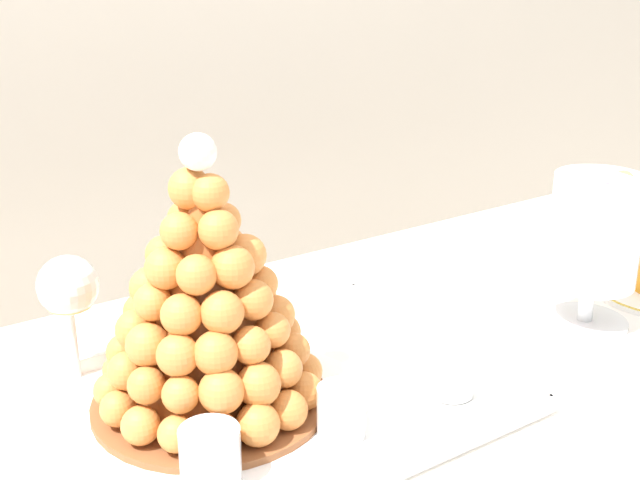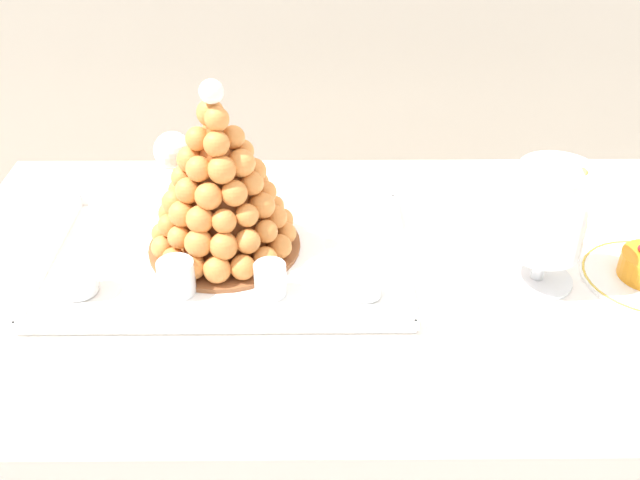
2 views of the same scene
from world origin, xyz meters
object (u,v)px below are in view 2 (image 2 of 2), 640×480
Objects in this scene: dessert_cup_centre at (270,281)px; croquembouche at (220,189)px; dessert_cup_mid_right at (366,282)px; macaron_goblet at (550,213)px; serving_tray at (228,260)px; dessert_cup_left at (78,277)px; dessert_cup_mid_left at (177,278)px; wine_glass at (173,154)px.

croquembouche is at bearing 123.77° from dessert_cup_centre.
dessert_cup_mid_right is 0.24× the size of macaron_goblet.
serving_tray is 1.98× the size of croquembouche.
croquembouche is 0.28m from dessert_cup_mid_right.
serving_tray is 11.58× the size of dessert_cup_mid_right.
macaron_goblet is at bearing 8.90° from dessert_cup_mid_right.
croquembouche is at bearing 28.94° from dessert_cup_left.
dessert_cup_mid_right is at bearing -1.42° from dessert_cup_left.
croquembouche is at bearing 63.17° from dessert_cup_mid_left.
wine_glass reaches higher than dessert_cup_mid_left.
dessert_cup_left is 0.74m from macaron_goblet.
dessert_cup_left is 1.00× the size of dessert_cup_mid_left.
wine_glass reaches higher than dessert_cup_left.
dessert_cup_left reaches higher than dessert_cup_mid_left.
serving_tray is 0.24m from dessert_cup_left.
dessert_cup_mid_right is (0.29, -0.01, -0.00)m from dessert_cup_mid_left.
wine_glass is (-0.11, 0.18, 0.11)m from serving_tray.
dessert_cup_mid_left is at bearing 178.28° from dessert_cup_mid_right.
croquembouche reaches higher than dessert_cup_mid_left.
dessert_cup_mid_right reaches higher than serving_tray.
dessert_cup_left is 1.13× the size of dessert_cup_mid_right.
serving_tray is 0.12m from dessert_cup_mid_left.
serving_tray is at bearing 173.93° from macaron_goblet.
serving_tray is at bearing -76.28° from croquembouche.
macaron_goblet is at bearing 5.39° from dessert_cup_centre.
dessert_cup_centre is at bearing -1.49° from dessert_cup_left.
croquembouche is 0.52m from macaron_goblet.
macaron_goblet reaches higher than dessert_cup_mid_right.
croquembouche is 0.26m from dessert_cup_left.
serving_tray is 0.12m from croquembouche.
macaron_goblet is at bearing 2.57° from dessert_cup_left.
wine_glass is (-0.33, 0.27, 0.08)m from dessert_cup_mid_right.
dessert_cup_left is at bearing 179.16° from dessert_cup_mid_left.
dessert_cup_left is 0.30m from wine_glass.
dessert_cup_mid_right is 0.30m from macaron_goblet.
dessert_cup_mid_right is 0.44m from wine_glass.
croquembouche is at bearing 150.89° from dessert_cup_mid_right.
dessert_cup_left is at bearing -151.06° from croquembouche.
dessert_cup_mid_left is 0.58m from macaron_goblet.
dessert_cup_mid_left is at bearing -176.52° from macaron_goblet.
dessert_cup_mid_left is (0.15, -0.00, -0.00)m from dessert_cup_left.
dessert_cup_mid_right is at bearing -23.39° from serving_tray.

